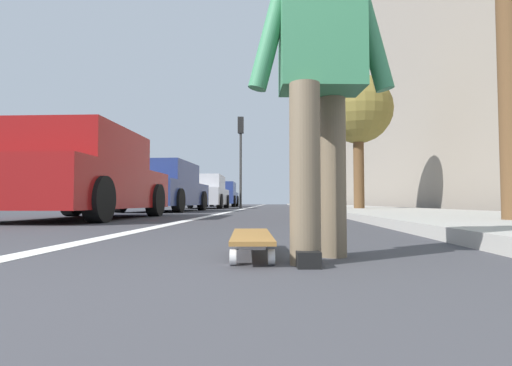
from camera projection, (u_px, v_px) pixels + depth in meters
ground_plane at (266, 213)px, 10.74m from camera, size 80.00×80.00×0.00m
lane_stripe_white at (250, 207)px, 20.77m from camera, size 52.00×0.16×0.01m
sidewalk_curb at (336, 207)px, 18.57m from camera, size 52.00×3.20×0.11m
building_facade at (375, 99)px, 22.71m from camera, size 40.00×1.20×12.21m
skateboard at (252, 238)px, 2.09m from camera, size 0.85×0.26×0.11m
skater_person at (320, 67)px, 1.96m from camera, size 0.48×0.72×1.64m
parked_car_near at (82, 177)px, 6.71m from camera, size 4.07×1.91×1.48m
parked_car_mid at (165, 188)px, 12.21m from camera, size 4.57×2.00×1.48m
parked_car_far at (204, 193)px, 17.97m from camera, size 4.23×2.02×1.47m
parked_car_end at (222, 195)px, 24.50m from camera, size 4.09×1.91×1.50m
traffic_light at (241, 145)px, 19.66m from camera, size 0.33×0.28×4.46m
street_tree_mid at (358, 111)px, 11.66m from camera, size 1.99×1.99×3.98m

